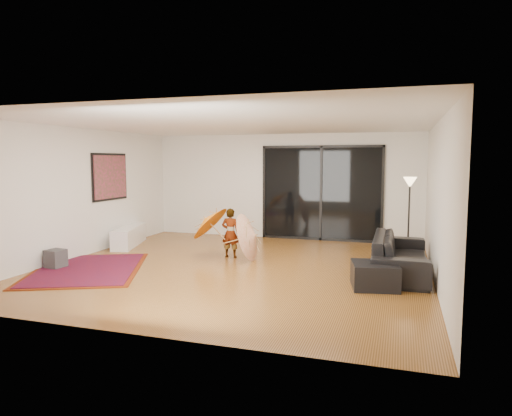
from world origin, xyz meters
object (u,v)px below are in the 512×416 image
at_px(media_console, 129,236).
at_px(ottoman, 375,275).
at_px(sofa, 401,254).
at_px(child, 230,233).

height_order(media_console, ottoman, media_console).
height_order(media_console, sofa, sofa).
bearing_deg(media_console, sofa, -25.39).
bearing_deg(sofa, child, 83.70).
distance_m(sofa, ottoman, 1.17).
xyz_separation_m(media_console, ottoman, (5.81, -1.99, -0.02)).
bearing_deg(ottoman, child, 154.40).
distance_m(media_console, ottoman, 6.14).
bearing_deg(media_console, ottoman, -36.03).
relative_size(sofa, child, 2.29).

